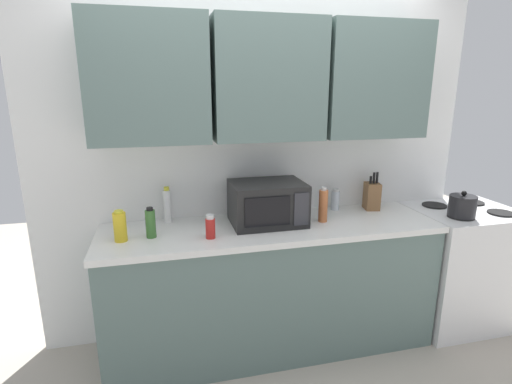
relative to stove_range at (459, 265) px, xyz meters
name	(u,v)px	position (x,y,z in m)	size (l,w,h in m)	color
wall_back_with_cabinets	(264,120)	(-1.50, 0.25, 1.12)	(3.10, 0.38, 2.60)	white
counter_run	(271,286)	(-1.50, 0.02, 0.00)	(2.23, 0.63, 0.90)	slate
stove_range	(459,265)	(0.00, 0.00, 0.00)	(0.76, 0.64, 0.91)	silver
kettle	(462,206)	(-0.17, -0.14, 0.53)	(0.18, 0.18, 0.18)	black
microwave	(267,203)	(-1.52, 0.07, 0.59)	(0.48, 0.37, 0.28)	black
knife_block	(372,196)	(-0.68, 0.19, 0.55)	(0.12, 0.14, 0.28)	brown
bottle_white_jar	(167,206)	(-2.17, 0.24, 0.57)	(0.05, 0.05, 0.25)	white
bottle_yellow_mustard	(120,226)	(-2.45, -0.03, 0.54)	(0.08, 0.08, 0.19)	gold
bottle_spice_jar	(323,205)	(-1.15, 0.01, 0.56)	(0.06, 0.06, 0.24)	#BC6638
bottle_red_sauce	(210,227)	(-1.93, -0.11, 0.52)	(0.06, 0.06, 0.15)	red
bottle_clear_tall	(335,200)	(-0.95, 0.24, 0.53)	(0.06, 0.06, 0.16)	silver
bottle_green_oil	(151,223)	(-2.28, -0.02, 0.54)	(0.06, 0.06, 0.19)	#386B2D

